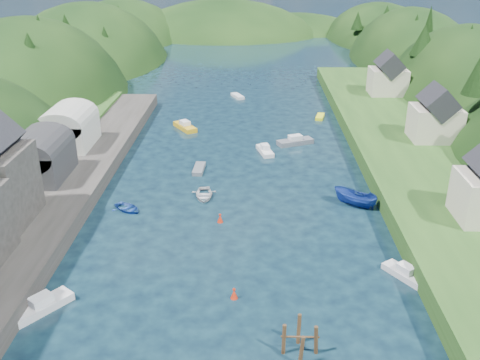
{
  "coord_description": "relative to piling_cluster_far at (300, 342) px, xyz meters",
  "views": [
    {
      "loc": [
        1.47,
        -30.11,
        29.65
      ],
      "look_at": [
        0.0,
        28.0,
        4.0
      ],
      "focal_mm": 40.0,
      "sensor_mm": 36.0,
      "label": 1
    }
  ],
  "objects": [
    {
      "name": "right_bank_cottages",
      "position": [
        22.67,
        45.16,
        4.76
      ],
      "size": [
        9.0,
        59.24,
        8.41
      ],
      "color": "beige",
      "rests_on": "terrace_right"
    },
    {
      "name": "boat_sheds",
      "position": [
        -31.33,
        35.83,
        4.19
      ],
      "size": [
        7.0,
        21.0,
        7.5
      ],
      "color": "#2D2D30",
      "rests_on": "quay_left"
    },
    {
      "name": "terrace_right",
      "position": [
        19.67,
        36.83,
        0.12
      ],
      "size": [
        16.0,
        120.0,
        2.4
      ],
      "primitive_type": "cube",
      "color": "#234719",
      "rests_on": "ground"
    },
    {
      "name": "ground",
      "position": [
        -5.33,
        46.83,
        -1.08
      ],
      "size": [
        600.0,
        600.0,
        0.0
      ],
      "primitive_type": "plane",
      "color": "black",
      "rests_on": "ground"
    },
    {
      "name": "hillside_right",
      "position": [
        39.67,
        71.83,
        -8.5
      ],
      "size": [
        36.0,
        245.56,
        48.0
      ],
      "color": "black",
      "rests_on": "ground"
    },
    {
      "name": "hillside_left",
      "position": [
        -50.33,
        71.83,
        -9.12
      ],
      "size": [
        44.0,
        245.56,
        52.0
      ],
      "color": "black",
      "rests_on": "ground"
    },
    {
      "name": "channel_buoy_far",
      "position": [
        -7.57,
        21.67,
        -0.6
      ],
      "size": [
        0.7,
        0.7,
        1.1
      ],
      "color": "#AF230E",
      "rests_on": "ground"
    },
    {
      "name": "hill_trees",
      "position": [
        -5.72,
        62.78,
        9.99
      ],
      "size": [
        90.42,
        151.5,
        12.31
      ],
      "color": "black",
      "rests_on": "ground"
    },
    {
      "name": "channel_buoy_near",
      "position": [
        -5.42,
        7.05,
        -0.6
      ],
      "size": [
        0.7,
        0.7,
        1.1
      ],
      "color": "#AF230E",
      "rests_on": "ground"
    },
    {
      "name": "quay_left",
      "position": [
        -29.33,
        16.83,
        -0.08
      ],
      "size": [
        12.0,
        110.0,
        2.0
      ],
      "primitive_type": "cube",
      "color": "#2D2B28",
      "rests_on": "ground"
    },
    {
      "name": "piling_cluster_far",
      "position": [
        0.0,
        0.0,
        0.0
      ],
      "size": [
        3.03,
        2.85,
        3.3
      ],
      "color": "#382314",
      "rests_on": "ground"
    },
    {
      "name": "moored_boats",
      "position": [
        -3.73,
        25.24,
        -0.53
      ],
      "size": [
        37.84,
        101.01,
        2.17
      ],
      "color": "navy",
      "rests_on": "ground"
    },
    {
      "name": "far_hills",
      "position": [
        -4.12,
        170.84,
        -11.88
      ],
      "size": [
        103.0,
        68.0,
        44.0
      ],
      "color": "black",
      "rests_on": "ground"
    }
  ]
}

